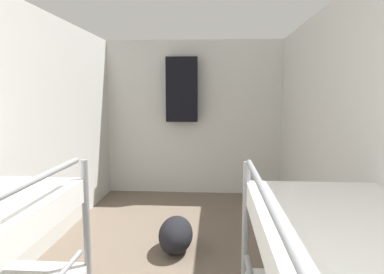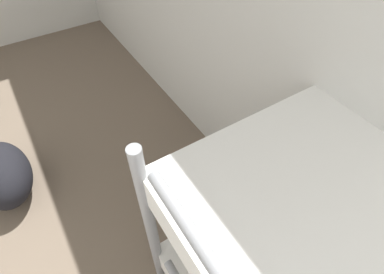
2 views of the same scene
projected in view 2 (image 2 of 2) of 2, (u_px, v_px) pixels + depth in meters
wall_right at (284, 15)px, 1.19m from camera, size 0.06×5.41×2.22m
duffel_bag at (3, 175)px, 1.82m from camera, size 0.32×0.50×0.32m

